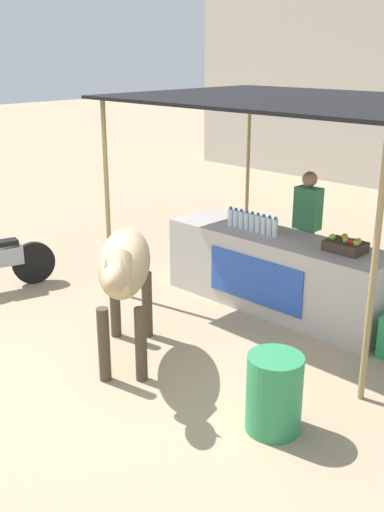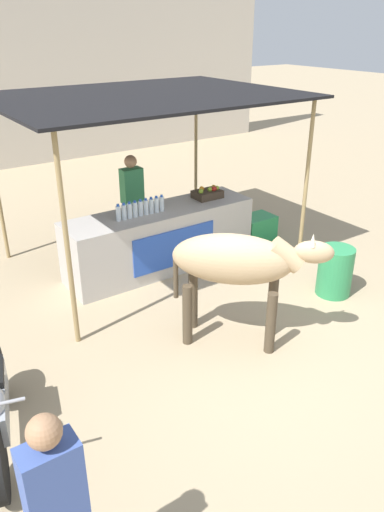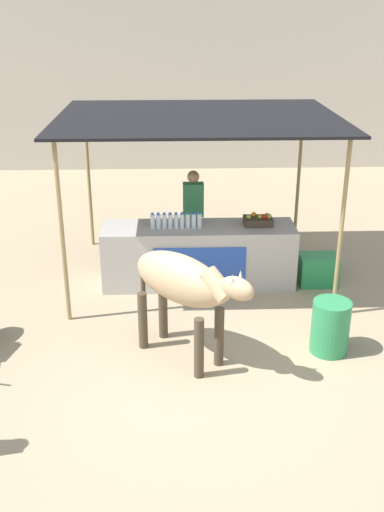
% 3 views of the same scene
% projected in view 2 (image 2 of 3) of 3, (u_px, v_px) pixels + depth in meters
% --- Properties ---
extents(ground_plane, '(60.00, 60.00, 0.00)m').
position_uv_depth(ground_plane, '(252.00, 331.00, 6.28)').
color(ground_plane, tan).
extents(stall_counter, '(3.00, 0.82, 0.96)m').
position_uv_depth(stall_counter, '(161.00, 239.00, 7.71)').
color(stall_counter, '#B2ADA8').
rests_on(stall_counter, ground).
extents(stall_awning, '(4.20, 3.20, 2.61)m').
position_uv_depth(stall_awning, '(146.00, 102.00, 7.07)').
color(stall_awning, black).
rests_on(stall_awning, ground).
extents(water_bottle_row, '(0.79, 0.07, 0.25)m').
position_uv_depth(water_bottle_row, '(141.00, 208.00, 7.24)').
color(water_bottle_row, silver).
rests_on(water_bottle_row, stall_counter).
extents(fruit_crate, '(0.44, 0.32, 0.18)m').
position_uv_depth(fruit_crate, '(208.00, 193.00, 7.99)').
color(fruit_crate, '#3F3326').
rests_on(fruit_crate, stall_counter).
extents(vendor_behind_counter, '(0.34, 0.22, 1.65)m').
position_uv_depth(vendor_behind_counter, '(133.00, 204.00, 8.08)').
color(vendor_behind_counter, '#383842').
rests_on(vendor_behind_counter, ground).
extents(cooler_box, '(0.60, 0.44, 0.48)m').
position_uv_depth(cooler_box, '(256.00, 229.00, 8.72)').
color(cooler_box, '#268C4C').
rests_on(cooler_box, ground).
extents(water_barrel, '(0.49, 0.49, 0.70)m').
position_uv_depth(water_barrel, '(335.00, 271.00, 7.01)').
color(water_barrel, '#2D8C51').
rests_on(water_barrel, ground).
extents(cow, '(1.54, 1.55, 1.44)m').
position_uv_depth(cow, '(238.00, 263.00, 5.70)').
color(cow, tan).
rests_on(cow, ground).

